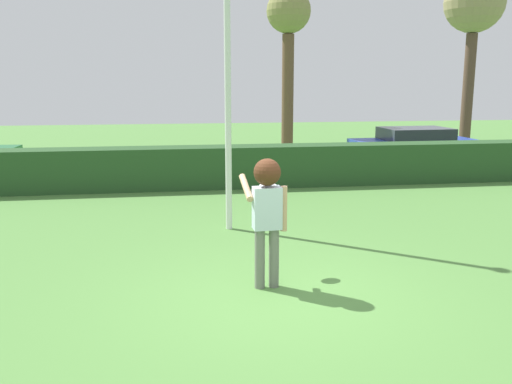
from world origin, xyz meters
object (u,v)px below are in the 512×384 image
(person, at_px, (267,204))
(lamppost, at_px, (227,48))
(frisbee, at_px, (268,187))
(parked_car_blue, at_px, (415,144))
(bare_elm_tree, at_px, (288,26))
(willow_tree, at_px, (474,8))

(person, height_order, lamppost, lamppost)
(frisbee, height_order, parked_car_blue, frisbee)
(frisbee, distance_m, parked_car_blue, 11.79)
(lamppost, distance_m, bare_elm_tree, 10.09)
(person, xyz_separation_m, frisbee, (0.14, 0.72, 0.10))
(willow_tree, bearing_deg, person, -127.54)
(person, xyz_separation_m, willow_tree, (10.31, 13.42, 4.32))
(frisbee, bearing_deg, lamppost, 98.05)
(person, bearing_deg, parked_car_blue, 56.67)
(frisbee, height_order, bare_elm_tree, bare_elm_tree)
(person, bearing_deg, frisbee, 78.83)
(lamppost, relative_size, parked_car_blue, 1.45)
(parked_car_blue, bearing_deg, willow_tree, 41.01)
(frisbee, relative_size, bare_elm_tree, 0.05)
(lamppost, xyz_separation_m, bare_elm_tree, (3.12, 9.51, 1.29))
(parked_car_blue, distance_m, willow_tree, 6.65)
(person, distance_m, bare_elm_tree, 13.45)
(lamppost, height_order, parked_car_blue, lamppost)
(bare_elm_tree, bearing_deg, frisbee, -103.10)
(lamppost, relative_size, bare_elm_tree, 1.03)
(bare_elm_tree, height_order, willow_tree, willow_tree)
(lamppost, distance_m, parked_car_blue, 10.47)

